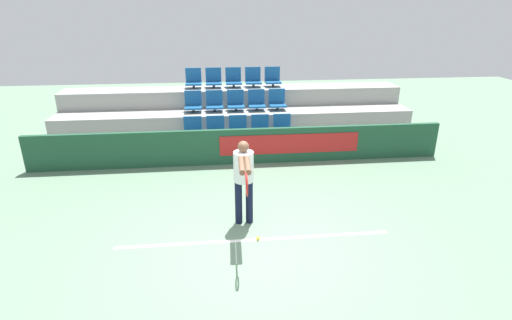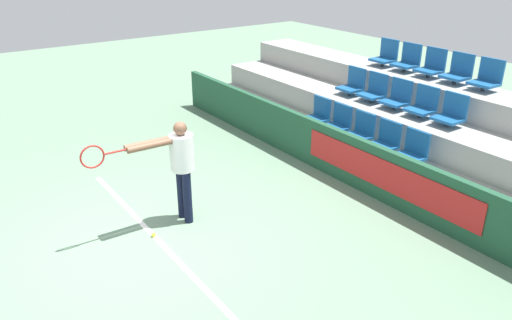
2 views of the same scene
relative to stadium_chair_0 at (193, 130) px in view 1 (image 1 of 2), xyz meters
The scene contains 23 objects.
ground_plane 4.63m from the stadium_chair_0, 75.23° to the right, with size 30.00×30.00×0.00m, color slate.
court_baseline 4.40m from the stadium_chair_0, 74.41° to the right, with size 4.66×0.08×0.01m.
barrier_wall 1.40m from the stadium_chair_0, 29.24° to the right, with size 10.19×0.14×0.89m.
bleacher_tier_front 1.26m from the stadium_chair_0, ahead, with size 9.79×0.93×0.48m.
bleacher_tier_middle 1.43m from the stadium_chair_0, 34.53° to the left, with size 9.79×0.93×0.95m.
bleacher_tier_back 2.09m from the stadium_chair_0, 56.01° to the left, with size 9.79×0.93×1.43m.
stadium_chair_0 is the anchor object (origin of this frame).
stadium_chair_1 0.58m from the stadium_chair_0, ahead, with size 0.46×0.40×0.56m.
stadium_chair_2 1.17m from the stadium_chair_0, ahead, with size 0.46×0.40×0.56m.
stadium_chair_3 1.75m from the stadium_chair_0, ahead, with size 0.46×0.40×0.56m.
stadium_chair_4 2.33m from the stadium_chair_0, ahead, with size 0.46×0.40×0.56m.
stadium_chair_5 1.04m from the stadium_chair_0, 90.00° to the left, with size 0.46×0.40×0.56m.
stadium_chair_6 1.20m from the stadium_chair_0, 57.83° to the left, with size 0.46×0.40×0.56m.
stadium_chair_7 1.57m from the stadium_chair_0, 38.48° to the left, with size 0.46×0.40×0.56m.
stadium_chair_8 2.04m from the stadium_chair_0, 27.92° to the left, with size 0.46×0.40×0.56m.
stadium_chair_9 2.56m from the stadium_chair_0, 21.68° to the left, with size 0.46×0.40×0.56m.
stadium_chair_10 2.09m from the stadium_chair_0, 90.00° to the left, with size 0.46×0.40×0.56m.
stadium_chair_11 2.17m from the stadium_chair_0, 72.54° to the left, with size 0.46×0.40×0.56m.
stadium_chair_12 2.39m from the stadium_chair_0, 57.83° to the left, with size 0.46×0.40×0.56m.
stadium_chair_13 2.72m from the stadium_chair_0, 46.66° to the left, with size 0.46×0.40×0.56m.
stadium_chair_14 3.13m from the stadium_chair_0, 38.48° to the left, with size 0.46×0.40×0.56m.
tennis_player 3.80m from the stadium_chair_0, 74.22° to the right, with size 0.35×1.59×1.57m.
tennis_ball 4.42m from the stadium_chair_0, 73.80° to the right, with size 0.07×0.07×0.07m.
Camera 1 is at (-0.60, -5.52, 3.73)m, focal length 28.00 mm.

